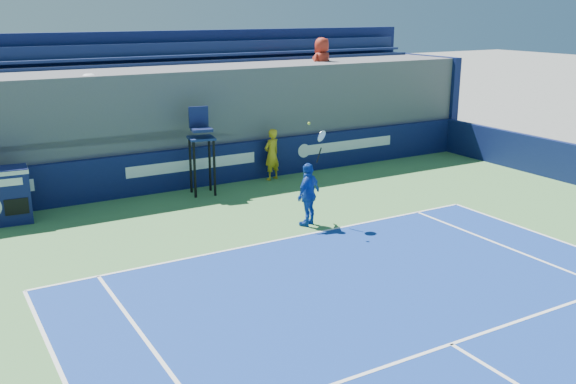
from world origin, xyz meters
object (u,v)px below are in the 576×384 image
tennis_player (309,194)px  umpire_chair (201,141)px  ball_person (272,154)px  match_clock (1,195)px

tennis_player → umpire_chair: bearing=106.4°
ball_person → match_clock: ball_person is taller
ball_person → umpire_chair: 2.60m
match_clock → umpire_chair: bearing=-0.1°
umpire_chair → tennis_player: tennis_player is taller
match_clock → umpire_chair: umpire_chair is taller
ball_person → match_clock: 7.74m
ball_person → match_clock: size_ratio=1.13×
match_clock → tennis_player: bearing=-31.2°
match_clock → tennis_player: 7.48m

